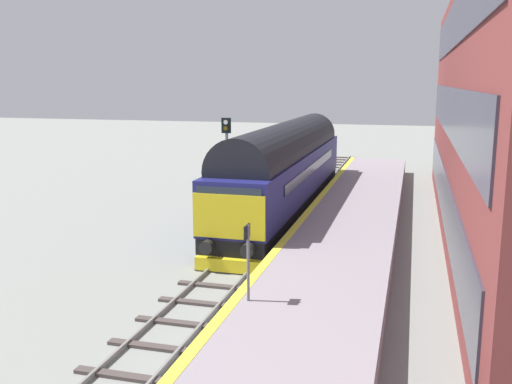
# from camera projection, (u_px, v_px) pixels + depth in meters

# --- Properties ---
(ground_plane) EXTENTS (140.00, 140.00, 0.00)m
(ground_plane) POSITION_uv_depth(u_px,v_px,m) (252.00, 249.00, 23.40)
(ground_plane) COLOR gray
(ground_plane) RESTS_ON ground
(track_main) EXTENTS (2.50, 60.00, 0.15)m
(track_main) POSITION_uv_depth(u_px,v_px,m) (252.00, 247.00, 23.39)
(track_main) COLOR slate
(track_main) RESTS_ON ground
(station_platform) EXTENTS (4.00, 44.00, 1.01)m
(station_platform) POSITION_uv_depth(u_px,v_px,m) (341.00, 243.00, 22.38)
(station_platform) COLOR gray
(station_platform) RESTS_ON ground
(station_building) EXTENTS (4.37, 32.65, 10.56)m
(station_building) POSITION_uv_depth(u_px,v_px,m) (504.00, 116.00, 23.71)
(station_building) COLOR brown
(station_building) RESTS_ON ground
(diesel_locomotive) EXTENTS (2.74, 18.85, 4.68)m
(diesel_locomotive) POSITION_uv_depth(u_px,v_px,m) (286.00, 167.00, 28.80)
(diesel_locomotive) COLOR black
(diesel_locomotive) RESTS_ON ground
(signal_post_near) EXTENTS (0.44, 0.22, 5.00)m
(signal_post_near) POSITION_uv_depth(u_px,v_px,m) (227.00, 159.00, 27.18)
(signal_post_near) COLOR gray
(signal_post_near) RESTS_ON ground
(platform_number_sign) EXTENTS (0.10, 0.44, 2.04)m
(platform_number_sign) POSITION_uv_depth(u_px,v_px,m) (248.00, 251.00, 14.95)
(platform_number_sign) COLOR slate
(platform_number_sign) RESTS_ON station_platform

